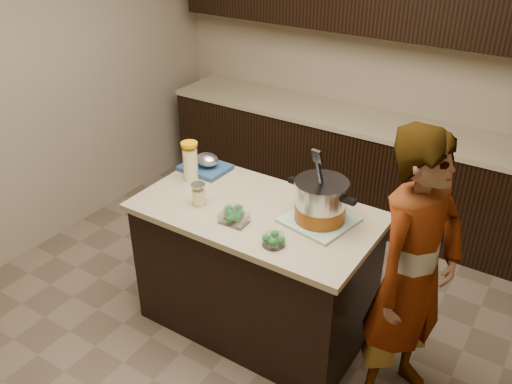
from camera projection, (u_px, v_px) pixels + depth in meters
ground_plane at (256, 322)px, 3.68m from camera, size 4.00×4.00×0.00m
room_shell at (256, 77)px, 2.83m from camera, size 4.04×4.04×2.72m
back_cabinets at (370, 113)px, 4.49m from camera, size 3.60×0.63×2.33m
island at (256, 269)px, 3.46m from camera, size 1.46×0.81×0.90m
dish_towel at (319, 220)px, 3.12m from camera, size 0.42×0.42×0.02m
stock_pot at (320, 203)px, 3.06m from camera, size 0.43×0.34×0.44m
lemonade_pitcher at (190, 163)px, 3.51m from camera, size 0.13×0.13×0.26m
mason_jar at (199, 195)px, 3.26m from camera, size 0.11×0.11×0.14m
broccoli_tub_left at (234, 213)px, 3.16m from camera, size 0.16×0.16×0.06m
broccoli_tub_right at (274, 241)px, 2.91m from camera, size 0.14×0.14×0.06m
broccoli_tub_rect at (234, 219)px, 3.10m from camera, size 0.16×0.13×0.06m
blue_tray at (206, 165)px, 3.66m from camera, size 0.32×0.26×0.12m
person at (413, 277)px, 2.79m from camera, size 0.57×0.70×1.67m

